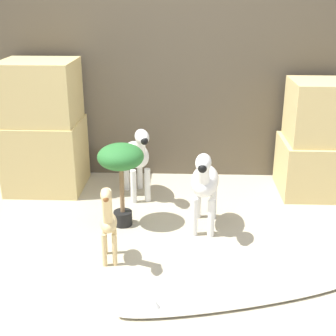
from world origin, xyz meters
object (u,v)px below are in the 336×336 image
(zebra_right, at_px, (205,182))
(zebra_left, at_px, (137,155))
(giraffe_figurine, at_px, (108,220))
(surfboard, at_px, (238,297))
(potted_palm_front, at_px, (121,163))

(zebra_right, xyz_separation_m, zebra_left, (-0.53, 0.55, 0.00))
(zebra_left, xyz_separation_m, giraffe_figurine, (-0.07, -1.03, -0.07))
(giraffe_figurine, relative_size, surfboard, 0.41)
(potted_palm_front, relative_size, surfboard, 0.46)
(potted_palm_front, height_order, surfboard, potted_palm_front)
(zebra_left, bearing_deg, surfboard, -63.28)
(potted_palm_front, distance_m, surfboard, 1.25)
(zebra_right, relative_size, zebra_left, 1.00)
(zebra_left, xyz_separation_m, surfboard, (0.70, -1.39, -0.35))
(zebra_right, height_order, zebra_left, same)
(potted_palm_front, bearing_deg, giraffe_figurine, -91.62)
(potted_palm_front, bearing_deg, zebra_left, 83.33)
(zebra_right, relative_size, surfboard, 0.46)
(zebra_left, distance_m, giraffe_figurine, 1.03)
(zebra_left, height_order, surfboard, zebra_left)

